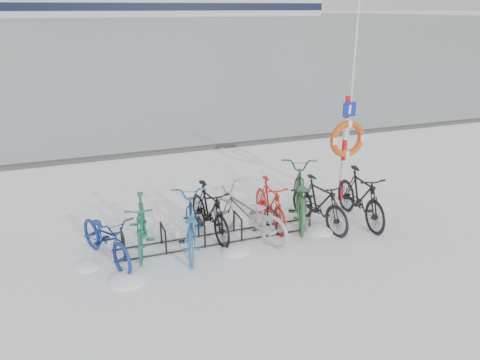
# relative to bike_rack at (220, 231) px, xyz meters

# --- Properties ---
(ground) EXTENTS (900.00, 900.00, 0.00)m
(ground) POSITION_rel_bike_rack_xyz_m (0.00, 0.00, -0.18)
(ground) COLOR white
(ground) RESTS_ON ground
(ice_sheet) EXTENTS (400.00, 298.00, 0.02)m
(ice_sheet) POSITION_rel_bike_rack_xyz_m (0.00, 155.00, -0.17)
(ice_sheet) COLOR #939EA6
(ice_sheet) RESTS_ON ground
(quay_edge) EXTENTS (400.00, 0.25, 0.10)m
(quay_edge) POSITION_rel_bike_rack_xyz_m (0.00, 5.90, -0.13)
(quay_edge) COLOR #3F3F42
(quay_edge) RESTS_ON ground
(bike_rack) EXTENTS (4.00, 0.48, 0.46)m
(bike_rack) POSITION_rel_bike_rack_xyz_m (0.00, 0.00, 0.00)
(bike_rack) COLOR black
(bike_rack) RESTS_ON ground
(lifebuoy_station) EXTENTS (0.83, 0.23, 4.33)m
(lifebuoy_station) POSITION_rel_bike_rack_xyz_m (3.21, 0.86, 1.27)
(lifebuoy_station) COLOR red
(lifebuoy_station) RESTS_ON ground
(bike_0) EXTENTS (1.21, 1.89, 0.94)m
(bike_0) POSITION_rel_bike_rack_xyz_m (-2.08, -0.05, 0.29)
(bike_0) COLOR navy
(bike_0) RESTS_ON ground
(bike_1) EXTENTS (0.81, 1.75, 1.02)m
(bike_1) POSITION_rel_bike_rack_xyz_m (-1.44, 0.16, 0.33)
(bike_1) COLOR #1F6B57
(bike_1) RESTS_ON ground
(bike_2) EXTENTS (1.11, 2.02, 1.00)m
(bike_2) POSITION_rel_bike_rack_xyz_m (-0.60, -0.09, 0.32)
(bike_2) COLOR #275B96
(bike_2) RESTS_ON ground
(bike_3) EXTENTS (0.71, 1.80, 1.05)m
(bike_3) POSITION_rel_bike_rack_xyz_m (-0.12, 0.26, 0.35)
(bike_3) COLOR black
(bike_3) RESTS_ON ground
(bike_4) EXTENTS (1.48, 2.03, 1.02)m
(bike_4) POSITION_rel_bike_rack_xyz_m (0.54, -0.05, 0.33)
(bike_4) COLOR #ABAEB2
(bike_4) RESTS_ON ground
(bike_5) EXTENTS (0.52, 1.64, 0.98)m
(bike_5) POSITION_rel_bike_rack_xyz_m (1.16, 0.29, 0.31)
(bike_5) COLOR red
(bike_5) RESTS_ON ground
(bike_6) EXTENTS (1.58, 2.31, 1.15)m
(bike_6) POSITION_rel_bike_rack_xyz_m (1.85, 0.34, 0.39)
(bike_6) COLOR #2C6135
(bike_6) RESTS_ON ground
(bike_7) EXTENTS (0.81, 1.79, 1.04)m
(bike_7) POSITION_rel_bike_rack_xyz_m (2.06, -0.10, 0.34)
(bike_7) COLOR black
(bike_7) RESTS_ON ground
(bike_8) EXTENTS (0.65, 1.91, 1.13)m
(bike_8) POSITION_rel_bike_rack_xyz_m (2.96, -0.19, 0.38)
(bike_8) COLOR black
(bike_8) RESTS_ON ground
(snow_drifts) EXTENTS (5.51, 1.92, 0.21)m
(snow_drifts) POSITION_rel_bike_rack_xyz_m (0.12, -0.21, -0.18)
(snow_drifts) COLOR white
(snow_drifts) RESTS_ON ground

